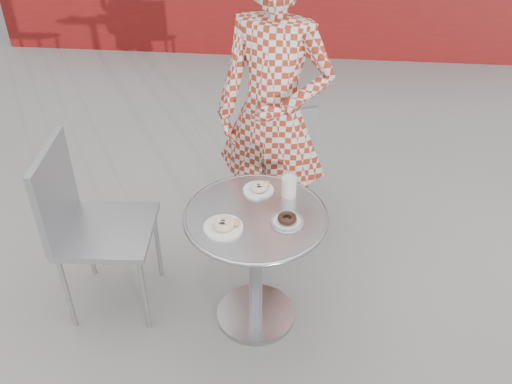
# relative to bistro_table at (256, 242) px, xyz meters

# --- Properties ---
(ground) EXTENTS (60.00, 60.00, 0.00)m
(ground) POSITION_rel_bistro_table_xyz_m (-0.04, 0.02, -0.54)
(ground) COLOR #979490
(ground) RESTS_ON ground
(bistro_table) EXTENTS (0.70, 0.70, 0.71)m
(bistro_table) POSITION_rel_bistro_table_xyz_m (0.00, 0.00, 0.00)
(bistro_table) COLOR #B5B5BA
(bistro_table) RESTS_ON ground
(chair_far) EXTENTS (0.51, 0.51, 0.84)m
(chair_far) POSITION_rel_bistro_table_xyz_m (0.04, 0.99, -0.28)
(chair_far) COLOR #9DA0A5
(chair_far) RESTS_ON ground
(chair_left) EXTENTS (0.50, 0.50, 0.99)m
(chair_left) POSITION_rel_bistro_table_xyz_m (-0.79, 0.05, -0.23)
(chair_left) COLOR #9DA0A5
(chair_left) RESTS_ON ground
(seated_person) EXTENTS (0.75, 0.59, 1.80)m
(seated_person) POSITION_rel_bistro_table_xyz_m (0.04, 0.64, 0.36)
(seated_person) COLOR #A12D18
(seated_person) RESTS_ON ground
(plate_far) EXTENTS (0.16, 0.16, 0.04)m
(plate_far) POSITION_rel_bistro_table_xyz_m (-0.00, 0.20, 0.19)
(plate_far) COLOR white
(plate_far) RESTS_ON bistro_table
(plate_near) EXTENTS (0.18, 0.18, 0.05)m
(plate_near) POSITION_rel_bistro_table_xyz_m (-0.14, -0.11, 0.19)
(plate_near) COLOR white
(plate_near) RESTS_ON bistro_table
(plate_checker) EXTENTS (0.16, 0.16, 0.04)m
(plate_checker) POSITION_rel_bistro_table_xyz_m (0.15, -0.04, 0.19)
(plate_checker) COLOR white
(plate_checker) RESTS_ON bistro_table
(milk_cup) EXTENTS (0.08, 0.08, 0.13)m
(milk_cup) POSITION_rel_bistro_table_xyz_m (0.15, 0.17, 0.23)
(milk_cup) COLOR white
(milk_cup) RESTS_ON bistro_table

